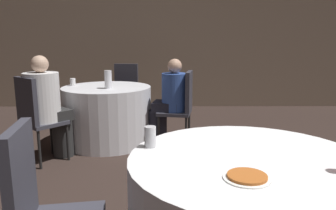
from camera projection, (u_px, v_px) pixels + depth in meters
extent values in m
cube|color=gray|center=(196.00, 36.00, 6.42)|extent=(16.00, 0.06, 2.80)
cylinder|color=silver|center=(107.00, 115.00, 4.30)|extent=(1.14, 1.14, 0.74)
cube|color=#383842|center=(20.00, 178.00, 1.54)|extent=(0.11, 0.38, 0.50)
cube|color=#383842|center=(44.00, 123.00, 3.62)|extent=(0.56, 0.56, 0.04)
cube|color=#383842|center=(26.00, 101.00, 3.43)|extent=(0.32, 0.28, 0.50)
cylinder|color=black|center=(51.00, 136.00, 3.90)|extent=(0.03, 0.03, 0.42)
cylinder|color=black|center=(68.00, 142.00, 3.68)|extent=(0.03, 0.03, 0.42)
cylinder|color=black|center=(24.00, 143.00, 3.64)|extent=(0.03, 0.03, 0.42)
cylinder|color=black|center=(39.00, 150.00, 3.43)|extent=(0.03, 0.03, 0.42)
cube|color=#383842|center=(174.00, 112.00, 4.14)|extent=(0.47, 0.47, 0.04)
cube|color=#383842|center=(189.00, 92.00, 4.05)|extent=(0.12, 0.38, 0.50)
cylinder|color=black|center=(159.00, 133.00, 4.05)|extent=(0.03, 0.03, 0.42)
cylinder|color=black|center=(164.00, 126.00, 4.38)|extent=(0.03, 0.03, 0.42)
cylinder|color=black|center=(186.00, 134.00, 3.99)|extent=(0.03, 0.03, 0.42)
cylinder|color=black|center=(189.00, 127.00, 4.32)|extent=(0.03, 0.03, 0.42)
cube|color=#383842|center=(124.00, 98.00, 5.15)|extent=(0.45, 0.45, 0.04)
cube|color=#383842|center=(126.00, 79.00, 5.28)|extent=(0.38, 0.10, 0.50)
cylinder|color=black|center=(133.00, 115.00, 5.02)|extent=(0.03, 0.03, 0.42)
cylinder|color=black|center=(111.00, 114.00, 5.05)|extent=(0.03, 0.03, 0.42)
cylinder|color=black|center=(137.00, 110.00, 5.35)|extent=(0.03, 0.03, 0.42)
cylinder|color=black|center=(117.00, 109.00, 5.39)|extent=(0.03, 0.03, 0.42)
cylinder|color=#282828|center=(63.00, 137.00, 3.82)|extent=(0.24, 0.24, 0.46)
cube|color=#282828|center=(53.00, 115.00, 3.69)|extent=(0.48, 0.47, 0.12)
cylinder|color=white|center=(42.00, 97.00, 3.56)|extent=(0.37, 0.37, 0.53)
sphere|color=#DBB293|center=(40.00, 64.00, 3.49)|extent=(0.18, 0.18, 0.18)
cylinder|color=black|center=(158.00, 127.00, 4.22)|extent=(0.24, 0.24, 0.46)
cube|color=black|center=(166.00, 106.00, 4.14)|extent=(0.37, 0.36, 0.12)
cylinder|color=#33519E|center=(175.00, 92.00, 4.08)|extent=(0.32, 0.32, 0.47)
sphere|color=tan|center=(175.00, 66.00, 4.02)|extent=(0.18, 0.18, 0.18)
cylinder|color=white|center=(247.00, 178.00, 1.46)|extent=(0.22, 0.22, 0.01)
cylinder|color=#B25B23|center=(247.00, 176.00, 1.46)|extent=(0.18, 0.18, 0.01)
cylinder|color=silver|center=(150.00, 137.00, 1.87)|extent=(0.07, 0.07, 0.12)
cylinder|color=white|center=(108.00, 79.00, 4.07)|extent=(0.09, 0.09, 0.22)
cylinder|color=white|center=(73.00, 82.00, 4.32)|extent=(0.07, 0.07, 0.10)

